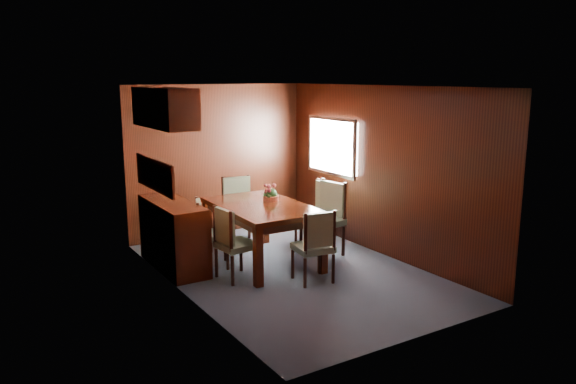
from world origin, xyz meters
TOP-DOWN VIEW (x-y plane):
  - ground at (0.00, 0.00)m, footprint 4.50×4.50m
  - room_shell at (-0.10, 0.33)m, footprint 3.06×4.52m
  - sideboard at (-1.25, 1.00)m, footprint 0.48×1.40m
  - dining_table at (-0.15, 0.56)m, footprint 1.13×1.77m
  - chair_left_near at (-0.80, 0.17)m, footprint 0.47×0.48m
  - chair_left_far at (-0.86, 0.79)m, footprint 0.55×0.56m
  - chair_right_near at (0.82, 0.39)m, footprint 0.55×0.57m
  - chair_right_far at (1.01, 0.90)m, footprint 0.49×0.51m
  - chair_head at (0.02, -0.48)m, footprint 0.50×0.48m
  - chair_foot at (0.03, 1.58)m, footprint 0.52×0.50m
  - flower_centerpiece at (0.09, 0.71)m, footprint 0.24×0.24m

SIDE VIEW (x-z plane):
  - ground at x=0.00m, z-range 0.00..0.00m
  - sideboard at x=-1.25m, z-range 0.00..0.90m
  - chair_left_far at x=-0.86m, z-range 0.05..0.98m
  - chair_head at x=0.02m, z-range 0.05..0.99m
  - chair_left_near at x=-0.80m, z-range 0.05..1.00m
  - chair_right_far at x=1.01m, z-range 0.05..1.02m
  - chair_foot at x=0.03m, z-range 0.06..1.08m
  - chair_right_near at x=0.82m, z-range 0.06..1.12m
  - dining_table at x=-0.15m, z-range 0.29..1.11m
  - flower_centerpiece at x=0.09m, z-range 0.81..1.05m
  - room_shell at x=-0.10m, z-range 0.43..2.84m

